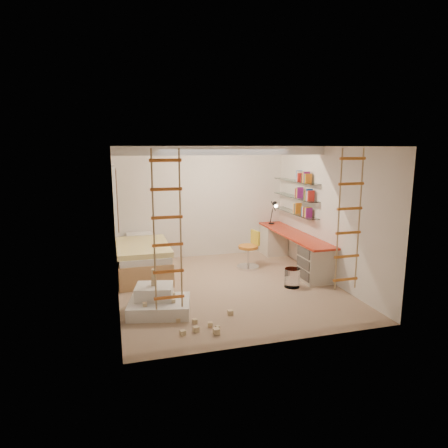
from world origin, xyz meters
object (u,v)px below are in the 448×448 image
object	(u,v)px
play_platform	(158,302)
swivel_chair	(249,255)
bed	(143,258)
desk	(293,249)

from	to	relation	value
play_platform	swivel_chair	bearing A→B (deg)	39.94
bed	play_platform	xyz separation A→B (m)	(0.07, -2.04, -0.17)
desk	play_platform	world-z (taller)	desk
desk	swivel_chair	distance (m)	0.97
desk	bed	bearing A→B (deg)	173.51
desk	bed	distance (m)	3.22
bed	swivel_chair	world-z (taller)	swivel_chair
desk	bed	world-z (taller)	desk
swivel_chair	play_platform	xyz separation A→B (m)	(-2.17, -1.82, -0.14)
swivel_chair	play_platform	size ratio (longest dim) A/B	0.76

